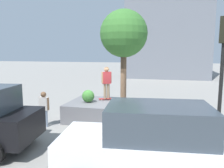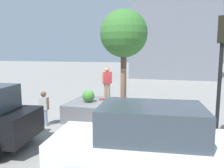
{
  "view_description": "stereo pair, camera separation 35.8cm",
  "coord_description": "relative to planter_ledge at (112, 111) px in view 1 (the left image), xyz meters",
  "views": [
    {
      "loc": [
        -2.85,
        10.07,
        3.27
      ],
      "look_at": [
        -0.38,
        -0.25,
        1.76
      ],
      "focal_mm": 35.95,
      "sensor_mm": 36.0,
      "label": 1
    },
    {
      "loc": [
        -3.2,
        9.98,
        3.27
      ],
      "look_at": [
        -0.38,
        -0.25,
        1.76
      ],
      "focal_mm": 35.95,
      "sensor_mm": 36.0,
      "label": 2
    }
  ],
  "objects": [
    {
      "name": "passerby_with_bag",
      "position": [
        2.66,
        1.7,
        0.48
      ],
      "size": [
        0.53,
        0.24,
        1.57
      ],
      "color": "#8C9EB7",
      "rests_on": "ground"
    },
    {
      "name": "skateboarder",
      "position": [
        0.4,
        -0.49,
        1.43
      ],
      "size": [
        0.45,
        0.42,
        1.61
      ],
      "color": "#847056",
      "rests_on": "skateboard"
    },
    {
      "name": "skateboard",
      "position": [
        0.4,
        -0.49,
        0.49
      ],
      "size": [
        0.82,
        0.5,
        0.07
      ],
      "color": "#A51E1E",
      "rests_on": "planter_ledge"
    },
    {
      "name": "boxwood_shrub",
      "position": [
        1.14,
        0.22,
        0.73
      ],
      "size": [
        0.6,
        0.6,
        0.6
      ],
      "primitive_type": "sphere",
      "color": "#3D7A33",
      "rests_on": "planter_ledge"
    },
    {
      "name": "ground_plane",
      "position": [
        0.38,
        0.25,
        -0.43
      ],
      "size": [
        120.0,
        120.0,
        0.0
      ],
      "primitive_type": "plane",
      "color": "gray"
    },
    {
      "name": "traffic_light_median",
      "position": [
        -4.29,
        2.31,
        2.58
      ],
      "size": [
        0.37,
        0.36,
        4.41
      ],
      "color": "black",
      "rests_on": "ground"
    },
    {
      "name": "police_car",
      "position": [
        -2.19,
        5.05,
        0.6
      ],
      "size": [
        4.53,
        2.4,
        2.03
      ],
      "color": "white",
      "rests_on": "ground"
    },
    {
      "name": "plaza_tree",
      "position": [
        -0.53,
        -0.14,
        3.66
      ],
      "size": [
        2.21,
        2.21,
        4.38
      ],
      "color": "brown",
      "rests_on": "planter_ledge"
    },
    {
      "name": "plaza_lowrise_south",
      "position": [
        -2.56,
        -20.48,
        7.25
      ],
      "size": [
        10.19,
        7.11,
        15.35
      ],
      "primitive_type": "cube",
      "color": "slate",
      "rests_on": "ground"
    },
    {
      "name": "planter_ledge",
      "position": [
        0.0,
        0.0,
        0.0
      ],
      "size": [
        4.2,
        2.64,
        0.86
      ],
      "primitive_type": "cube",
      "color": "slate",
      "rests_on": "ground"
    }
  ]
}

